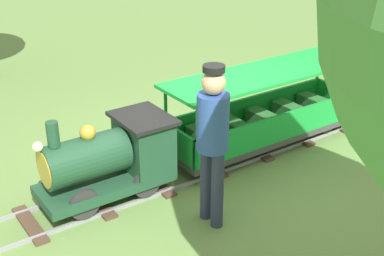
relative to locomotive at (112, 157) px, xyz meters
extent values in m
plane|color=#608442|center=(0.00, -1.30, -0.48)|extent=(60.00, 60.00, 0.00)
cube|color=gray|center=(-0.24, -1.21, -0.46)|extent=(0.02, 6.40, 0.04)
cube|color=gray|center=(0.24, -1.21, -0.46)|extent=(0.02, 6.40, 0.04)
cube|color=#4C3828|center=(0.00, -4.05, -0.47)|extent=(0.73, 0.14, 0.03)
cube|color=#4C3828|center=(0.00, -3.34, -0.47)|extent=(0.73, 0.14, 0.03)
cube|color=#4C3828|center=(0.00, -2.63, -0.47)|extent=(0.73, 0.14, 0.03)
cube|color=#4C3828|center=(0.00, -1.92, -0.47)|extent=(0.73, 0.14, 0.03)
cube|color=#4C3828|center=(0.00, -1.21, -0.47)|extent=(0.73, 0.14, 0.03)
cube|color=#4C3828|center=(0.00, -0.50, -0.47)|extent=(0.73, 0.14, 0.03)
cube|color=#4C3828|center=(0.00, 0.21, -0.47)|extent=(0.73, 0.14, 0.03)
cube|color=#4C3828|center=(0.00, 0.92, -0.47)|extent=(0.73, 0.14, 0.03)
cube|color=#1E472D|center=(0.00, 0.09, -0.27)|extent=(0.61, 1.40, 0.10)
cylinder|color=#1E472D|center=(0.00, 0.29, 0.08)|extent=(0.44, 0.85, 0.44)
cylinder|color=#B7932D|center=(0.00, 0.72, 0.08)|extent=(0.37, 0.02, 0.37)
cylinder|color=#1E472D|center=(0.00, 0.59, 0.42)|extent=(0.12, 0.12, 0.25)
sphere|color=#B7932D|center=(0.00, 0.24, 0.35)|extent=(0.16, 0.16, 0.16)
cube|color=#1E472D|center=(0.00, -0.38, 0.05)|extent=(0.61, 0.45, 0.55)
cube|color=black|center=(0.00, -0.38, 0.35)|extent=(0.69, 0.53, 0.04)
sphere|color=#F2EAB2|center=(0.00, 0.75, 0.34)|extent=(0.10, 0.10, 0.10)
cylinder|color=#2D2D2D|center=(-0.24, 0.44, -0.28)|extent=(0.05, 0.32, 0.32)
cylinder|color=#2D2D2D|center=(0.24, 0.44, -0.28)|extent=(0.05, 0.32, 0.32)
cylinder|color=#2D2D2D|center=(-0.24, -0.26, -0.28)|extent=(0.05, 0.32, 0.32)
cylinder|color=#2D2D2D|center=(0.24, -0.26, -0.28)|extent=(0.05, 0.32, 0.32)
cube|color=#3F3F3F|center=(0.00, -2.11, -0.30)|extent=(0.69, 2.60, 0.08)
cube|color=green|center=(-0.32, -2.11, -0.09)|extent=(0.04, 2.60, 0.35)
cube|color=green|center=(0.32, -2.11, -0.09)|extent=(0.04, 2.60, 0.35)
cube|color=green|center=(0.00, -0.83, -0.09)|extent=(0.69, 0.04, 0.35)
cube|color=green|center=(0.00, -3.39, -0.09)|extent=(0.69, 0.04, 0.35)
cylinder|color=green|center=(-0.31, -0.86, 0.11)|extent=(0.04, 0.04, 0.75)
cylinder|color=green|center=(0.31, -0.86, 0.11)|extent=(0.04, 0.04, 0.75)
cylinder|color=green|center=(-0.31, -3.36, 0.11)|extent=(0.04, 0.04, 0.75)
cylinder|color=green|center=(0.31, -3.36, 0.11)|extent=(0.04, 0.04, 0.75)
cube|color=green|center=(0.00, -2.11, 0.51)|extent=(0.79, 2.70, 0.04)
cube|color=#2D6B33|center=(0.00, -3.03, -0.14)|extent=(0.53, 0.20, 0.24)
cube|color=#2D6B33|center=(0.00, -2.57, -0.14)|extent=(0.53, 0.20, 0.24)
cube|color=#2D6B33|center=(0.00, -2.11, -0.14)|extent=(0.53, 0.20, 0.24)
cube|color=#2D6B33|center=(0.00, -1.65, -0.14)|extent=(0.53, 0.20, 0.24)
cube|color=#2D6B33|center=(0.00, -1.19, -0.14)|extent=(0.53, 0.20, 0.24)
cylinder|color=#262626|center=(-0.24, -1.20, -0.32)|extent=(0.04, 0.24, 0.24)
cylinder|color=#262626|center=(0.24, -1.20, -0.32)|extent=(0.04, 0.24, 0.24)
cylinder|color=#262626|center=(-0.24, -3.02, -0.32)|extent=(0.04, 0.24, 0.24)
cylinder|color=#262626|center=(0.24, -3.02, -0.32)|extent=(0.04, 0.24, 0.24)
cylinder|color=#282D47|center=(-1.03, -0.59, -0.08)|extent=(0.12, 0.12, 0.80)
cylinder|color=#282D47|center=(-0.85, -0.59, -0.08)|extent=(0.12, 0.12, 0.80)
cylinder|color=#2D4C99|center=(-0.94, -0.59, 0.59)|extent=(0.30, 0.30, 0.55)
sphere|color=tan|center=(-0.94, -0.59, 0.98)|extent=(0.22, 0.22, 0.22)
cylinder|color=black|center=(-0.94, -0.59, 1.11)|extent=(0.20, 0.20, 0.06)
camera|label=1|loc=(-4.41, 2.04, 2.55)|focal=49.02mm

